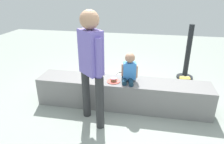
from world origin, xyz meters
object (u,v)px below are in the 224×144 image
Objects in this scene: child_seated at (129,69)px; adult_standing at (91,59)px; gift_bag at (184,84)px; water_bottle_near_gift at (88,86)px; handbag_black_leather at (121,82)px; party_cup_red at (152,86)px; cake_plate at (114,81)px; cake_box_white at (112,75)px.

adult_standing is at bearing -132.29° from child_seated.
gift_bag reaches higher than water_bottle_near_gift.
adult_standing is (-0.48, -0.53, 0.32)m from child_seated.
adult_standing is 1.53m from handbag_black_leather.
adult_standing is 2.23m from gift_bag.
party_cup_red is at bearing 62.24° from child_seated.
gift_bag is 0.65m from party_cup_red.
gift_bag is (1.29, 0.90, -0.37)m from cake_plate.
water_bottle_near_gift is 0.54× the size of handbag_black_leather.
child_seated is at bearing -141.59° from gift_bag.
handbag_black_leather is at bearing 18.83° from water_bottle_near_gift.
cake_plate is 0.93m from water_bottle_near_gift.
party_cup_red is at bearing 55.66° from adult_standing.
gift_bag is at bearing 6.34° from handbag_black_leather.
adult_standing is 5.36× the size of cake_box_white.
cake_box_white is at bearing 157.55° from party_cup_red.
handbag_black_leather reaches higher than cake_box_white.
adult_standing reaches higher than party_cup_red.
gift_bag reaches higher than cake_box_white.
child_seated is at bearing -117.76° from party_cup_red.
cake_box_white is (0.37, 0.68, -0.03)m from water_bottle_near_gift.
handbag_black_leather is at bearing -173.66° from gift_bag.
adult_standing is at bearing -68.78° from water_bottle_near_gift.
cake_plate reaches higher than handbag_black_leather.
adult_standing reaches higher than gift_bag.
party_cup_red is at bearing -174.69° from gift_bag.
handbag_black_leather is at bearing -59.14° from cake_box_white.
water_bottle_near_gift is (-1.91, -0.36, -0.05)m from gift_bag.
adult_standing is at bearing -89.24° from cake_box_white.
party_cup_red is 0.32× the size of cake_box_white.
child_seated reaches higher than party_cup_red.
cake_plate is at bearing -145.00° from gift_bag.
gift_bag is at bearing 38.41° from child_seated.
adult_standing is 7.53× the size of cake_plate.
child_seated is at bearing -66.11° from cake_box_white.
cake_plate reaches higher than party_cup_red.
child_seated is 1.40× the size of handbag_black_leather.
adult_standing is 1.42m from water_bottle_near_gift.
child_seated is 1.53× the size of cake_box_white.
water_bottle_near_gift is at bearing 111.22° from adult_standing.
water_bottle_near_gift is 0.60× the size of cake_box_white.
cake_plate is at bearing -91.17° from handbag_black_leather.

